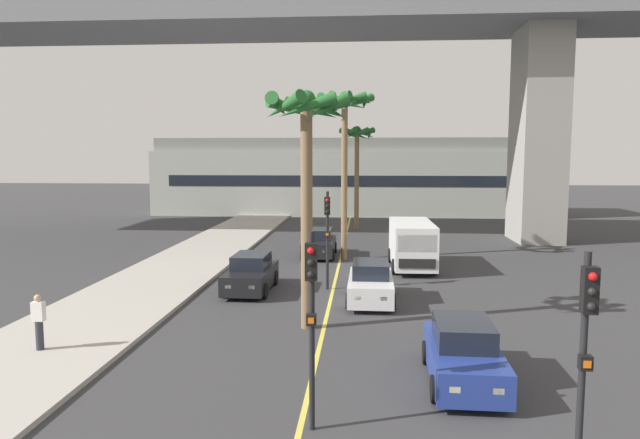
{
  "coord_description": "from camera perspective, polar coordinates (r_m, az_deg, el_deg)",
  "views": [
    {
      "loc": [
        1.32,
        -3.2,
        5.75
      ],
      "look_at": [
        0.0,
        14.0,
        3.83
      ],
      "focal_mm": 32.84,
      "sensor_mm": 36.0,
      "label": 1
    }
  ],
  "objects": [
    {
      "name": "sidewalk_left",
      "position": [
        22.08,
        -21.02,
        -8.96
      ],
      "size": [
        4.8,
        80.0,
        0.15
      ],
      "primitive_type": "cube",
      "color": "#ADA89E",
      "rests_on": "ground"
    },
    {
      "name": "lane_stripe_center",
      "position": [
        27.83,
        1.59,
        -5.56
      ],
      "size": [
        0.14,
        56.0,
        0.01
      ],
      "primitive_type": "cube",
      "color": "#DBCC4C",
      "rests_on": "ground"
    },
    {
      "name": "bridge_overpass",
      "position": [
        40.71,
        4.43,
        18.71
      ],
      "size": [
        74.23,
        8.0,
        18.12
      ],
      "color": "slate",
      "rests_on": "ground"
    },
    {
      "name": "pier_building_backdrop",
      "position": [
        57.4,
        3.08,
        4.18
      ],
      "size": [
        37.61,
        8.04,
        7.27
      ],
      "color": "#ADB2A8",
      "rests_on": "ground"
    },
    {
      "name": "car_queue_front",
      "position": [
        23.13,
        4.96,
        -6.22
      ],
      "size": [
        1.86,
        4.11,
        1.56
      ],
      "color": "white",
      "rests_on": "ground"
    },
    {
      "name": "car_queue_second",
      "position": [
        33.12,
        -0.07,
        -2.37
      ],
      "size": [
        1.84,
        4.1,
        1.56
      ],
      "color": "black",
      "rests_on": "ground"
    },
    {
      "name": "car_queue_third",
      "position": [
        24.98,
        -6.75,
        -5.3
      ],
      "size": [
        1.89,
        4.13,
        1.56
      ],
      "color": "black",
      "rests_on": "ground"
    },
    {
      "name": "car_queue_fourth",
      "position": [
        15.58,
        13.79,
        -12.65
      ],
      "size": [
        1.91,
        4.14,
        1.56
      ],
      "color": "navy",
      "rests_on": "ground"
    },
    {
      "name": "delivery_van",
      "position": [
        29.87,
        8.95,
        -2.31
      ],
      "size": [
        2.23,
        5.28,
        2.36
      ],
      "color": "white",
      "rests_on": "ground"
    },
    {
      "name": "traffic_light_median_near",
      "position": [
        12.05,
        -0.83,
        -8.23
      ],
      "size": [
        0.24,
        0.37,
        4.2
      ],
      "color": "black",
      "rests_on": "ground"
    },
    {
      "name": "traffic_light_right_far_corner",
      "position": [
        10.58,
        24.43,
        -10.89
      ],
      "size": [
        0.24,
        0.37,
        4.2
      ],
      "color": "black",
      "rests_on": "ground"
    },
    {
      "name": "traffic_light_median_far",
      "position": [
        24.7,
        0.72,
        -0.7
      ],
      "size": [
        0.24,
        0.37,
        4.2
      ],
      "color": "black",
      "rests_on": "ground"
    },
    {
      "name": "palm_tree_near_median",
      "position": [
        44.69,
        3.62,
        7.29
      ],
      "size": [
        2.88,
        2.88,
        7.88
      ],
      "color": "brown",
      "rests_on": "ground"
    },
    {
      "name": "palm_tree_mid_median",
      "position": [
        18.98,
        -1.23,
        8.0
      ],
      "size": [
        2.92,
        2.92,
        7.79
      ],
      "color": "brown",
      "rests_on": "ground"
    },
    {
      "name": "palm_tree_far_median",
      "position": [
        31.86,
        2.4,
        9.83
      ],
      "size": [
        3.23,
        3.26,
        9.11
      ],
      "color": "brown",
      "rests_on": "ground"
    },
    {
      "name": "pedestrian_mid_block",
      "position": [
        18.84,
        -25.72,
        -8.89
      ],
      "size": [
        0.34,
        0.22,
        1.62
      ],
      "color": "#2D2D38",
      "rests_on": "sidewalk_left"
    }
  ]
}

